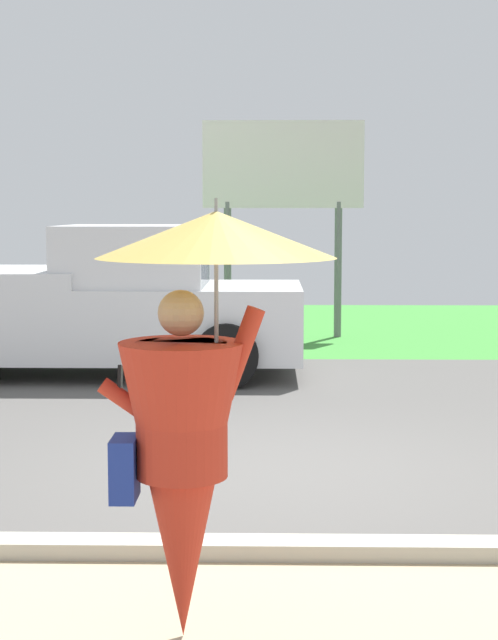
% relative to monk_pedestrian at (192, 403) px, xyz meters
% --- Properties ---
extents(ground_plane, '(40.00, 22.00, 0.20)m').
position_rel_monk_pedestrian_xyz_m(ground_plane, '(0.43, 6.10, -1.21)').
color(ground_plane, '#565451').
extents(monk_pedestrian, '(1.14, 1.14, 2.13)m').
position_rel_monk_pedestrian_xyz_m(monk_pedestrian, '(0.00, 0.00, 0.00)').
color(monk_pedestrian, '#B22D1E').
rests_on(monk_pedestrian, ground_plane).
extents(pickup_truck, '(5.20, 2.28, 1.88)m').
position_rel_monk_pedestrian_xyz_m(pickup_truck, '(-1.80, 7.87, -0.29)').
color(pickup_truck, silver).
rests_on(pickup_truck, ground_plane).
extents(roadside_billboard, '(2.60, 0.12, 3.50)m').
position_rel_monk_pedestrian_xyz_m(roadside_billboard, '(0.60, 11.66, 1.39)').
color(roadside_billboard, slate).
rests_on(roadside_billboard, ground_plane).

